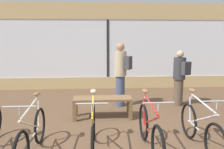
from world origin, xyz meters
The scene contains 9 objects.
ground_plane centered at (0.00, 0.00, 0.00)m, with size 24.00×24.00×0.00m, color brown.
shop_back_wall centered at (0.00, 4.23, 1.64)m, with size 12.00×0.08×3.20m.
bicycle_left centered at (-1.47, -0.58, 0.37)m, with size 0.46×1.66×1.01m.
bicycle_center_left centered at (-0.47, -0.52, 0.39)m, with size 0.46×1.72×1.02m.
bicycle_center_right centered at (0.48, -0.58, 0.39)m, with size 0.46×1.72×1.03m.
bicycle_right centered at (1.38, -0.54, 0.38)m, with size 0.46×1.68×1.02m.
display_bench centered at (-0.28, 1.09, 0.42)m, with size 1.40×0.44×0.51m.
customer_near_rack centered at (0.26, 2.01, 0.97)m, with size 0.56×0.50×1.80m.
customer_by_window centered at (1.94, 1.96, 0.85)m, with size 0.47×0.56×1.58m.
Camera 1 is at (-0.38, -4.00, 1.94)m, focal length 35.00 mm.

